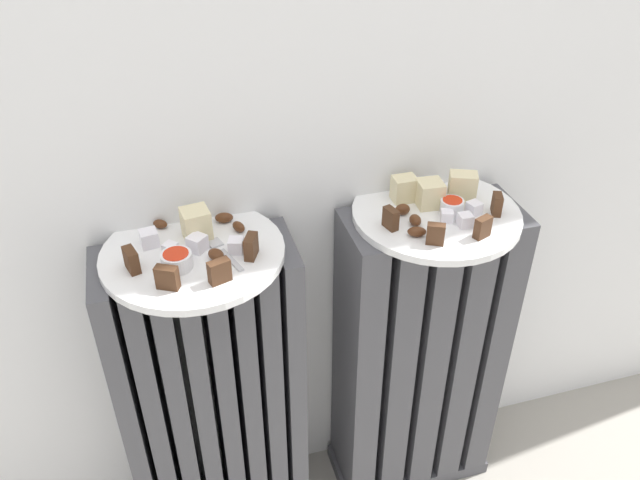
{
  "coord_description": "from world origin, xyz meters",
  "views": [
    {
      "loc": [
        -0.23,
        -0.52,
        1.21
      ],
      "look_at": [
        0.0,
        0.28,
        0.64
      ],
      "focal_mm": 36.15,
      "sensor_mm": 36.0,
      "label": 1
    }
  ],
  "objects_px": {
    "plate_right": "(436,214)",
    "jam_bowl_right": "(452,206)",
    "plate_left": "(193,253)",
    "jam_bowl_left": "(177,260)",
    "radiator_left": "(214,404)",
    "fork": "(223,252)",
    "radiator_right": "(418,360)"
  },
  "relations": [
    {
      "from": "fork",
      "to": "jam_bowl_right",
      "type": "bearing_deg",
      "value": 1.04
    },
    {
      "from": "plate_left",
      "to": "jam_bowl_right",
      "type": "distance_m",
      "value": 0.41
    },
    {
      "from": "radiator_left",
      "to": "plate_right",
      "type": "height_order",
      "value": "plate_right"
    },
    {
      "from": "radiator_right",
      "to": "jam_bowl_left",
      "type": "height_order",
      "value": "jam_bowl_left"
    },
    {
      "from": "plate_right",
      "to": "jam_bowl_right",
      "type": "relative_size",
      "value": 7.26
    },
    {
      "from": "plate_right",
      "to": "fork",
      "type": "xyz_separation_m",
      "value": [
        -0.35,
        -0.02,
        0.01
      ]
    },
    {
      "from": "plate_right",
      "to": "jam_bowl_left",
      "type": "bearing_deg",
      "value": -174.98
    },
    {
      "from": "radiator_right",
      "to": "plate_right",
      "type": "relative_size",
      "value": 2.34
    },
    {
      "from": "jam_bowl_right",
      "to": "fork",
      "type": "xyz_separation_m",
      "value": [
        -0.37,
        -0.01,
        -0.01
      ]
    },
    {
      "from": "radiator_left",
      "to": "jam_bowl_right",
      "type": "relative_size",
      "value": 17.01
    },
    {
      "from": "radiator_right",
      "to": "plate_left",
      "type": "xyz_separation_m",
      "value": [
        -0.39,
        0.0,
        0.33
      ]
    },
    {
      "from": "plate_right",
      "to": "jam_bowl_right",
      "type": "xyz_separation_m",
      "value": [
        0.02,
        -0.01,
        0.02
      ]
    },
    {
      "from": "radiator_left",
      "to": "plate_left",
      "type": "distance_m",
      "value": 0.33
    },
    {
      "from": "radiator_left",
      "to": "jam_bowl_right",
      "type": "bearing_deg",
      "value": -1.78
    },
    {
      "from": "plate_right",
      "to": "jam_bowl_right",
      "type": "distance_m",
      "value": 0.03
    },
    {
      "from": "radiator_left",
      "to": "fork",
      "type": "distance_m",
      "value": 0.34
    },
    {
      "from": "radiator_left",
      "to": "jam_bowl_right",
      "type": "xyz_separation_m",
      "value": [
        0.41,
        -0.01,
        0.35
      ]
    },
    {
      "from": "radiator_left",
      "to": "plate_left",
      "type": "xyz_separation_m",
      "value": [
        0.0,
        0.0,
        0.33
      ]
    },
    {
      "from": "jam_bowl_left",
      "to": "fork",
      "type": "relative_size",
      "value": 0.47
    },
    {
      "from": "radiator_left",
      "to": "jam_bowl_left",
      "type": "bearing_deg",
      "value": -124.7
    },
    {
      "from": "plate_left",
      "to": "plate_right",
      "type": "relative_size",
      "value": 1.0
    },
    {
      "from": "plate_left",
      "to": "jam_bowl_left",
      "type": "relative_size",
      "value": 6.19
    },
    {
      "from": "fork",
      "to": "jam_bowl_left",
      "type": "bearing_deg",
      "value": -165.77
    },
    {
      "from": "radiator_left",
      "to": "radiator_right",
      "type": "bearing_deg",
      "value": 0.0
    },
    {
      "from": "jam_bowl_right",
      "to": "radiator_left",
      "type": "bearing_deg",
      "value": 178.22
    },
    {
      "from": "radiator_left",
      "to": "radiator_right",
      "type": "xyz_separation_m",
      "value": [
        0.39,
        0.0,
        0.0
      ]
    },
    {
      "from": "plate_left",
      "to": "jam_bowl_right",
      "type": "xyz_separation_m",
      "value": [
        0.41,
        -0.01,
        0.02
      ]
    },
    {
      "from": "radiator_left",
      "to": "plate_right",
      "type": "relative_size",
      "value": 2.34
    },
    {
      "from": "radiator_right",
      "to": "fork",
      "type": "relative_size",
      "value": 6.89
    },
    {
      "from": "plate_right",
      "to": "fork",
      "type": "relative_size",
      "value": 2.94
    },
    {
      "from": "radiator_right",
      "to": "plate_right",
      "type": "height_order",
      "value": "plate_right"
    },
    {
      "from": "radiator_right",
      "to": "jam_bowl_left",
      "type": "distance_m",
      "value": 0.55
    }
  ]
}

